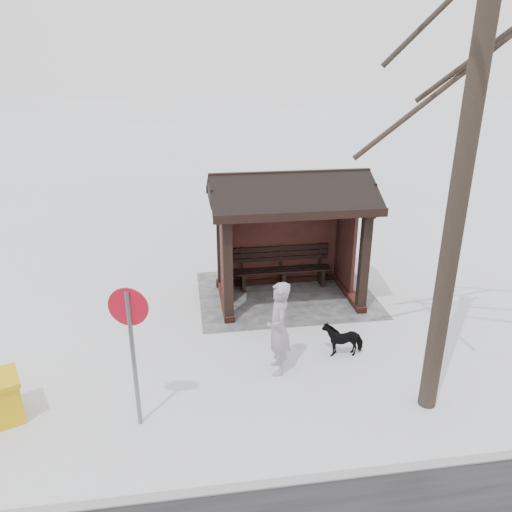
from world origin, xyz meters
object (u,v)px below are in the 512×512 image
at_px(pedestrian, 279,328).
at_px(road_sign, 131,329).
at_px(bus_shelter, 288,210).
at_px(dog, 343,338).

distance_m(pedestrian, road_sign, 2.77).
height_order(bus_shelter, dog, bus_shelter).
bearing_deg(dog, road_sign, -68.37).
distance_m(bus_shelter, road_sign, 5.24).
xyz_separation_m(bus_shelter, road_sign, (3.22, 4.11, -0.46)).
bearing_deg(bus_shelter, road_sign, 52.00).
bearing_deg(bus_shelter, pedestrian, 75.52).
height_order(bus_shelter, pedestrian, bus_shelter).
height_order(bus_shelter, road_sign, bus_shelter).
height_order(pedestrian, road_sign, road_sign).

